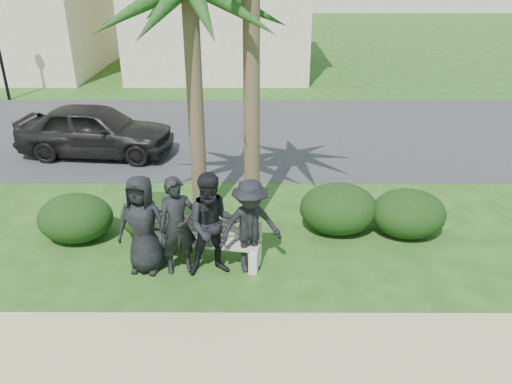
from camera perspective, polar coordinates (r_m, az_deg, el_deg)
ground at (r=8.92m, az=-5.00°, el=-9.56°), size 160.00×160.00×0.00m
footpath at (r=7.52m, az=-6.18°, el=-17.39°), size 30.00×1.60×0.01m
asphalt_street at (r=16.14m, az=-2.66°, el=6.85°), size 160.00×8.00×0.01m
park_bench at (r=9.18m, az=-6.53°, el=-5.91°), size 2.32×0.89×0.78m
man_a at (r=8.84m, az=-12.82°, el=-3.66°), size 0.96×0.71×1.80m
man_b at (r=8.68m, az=-8.96°, el=-3.88°), size 0.75×0.60×1.79m
man_c at (r=8.53m, az=-4.94°, el=-3.81°), size 1.03×0.87×1.90m
man_d at (r=8.63m, az=-0.67°, el=-3.96°), size 1.27×0.96×1.74m
hedge_a at (r=10.66m, az=-19.39°, el=-2.60°), size 1.10×0.91×0.71m
hedge_b at (r=10.40m, az=-19.95°, el=-2.66°), size 1.46×1.21×0.95m
hedge_c at (r=10.08m, az=-11.32°, el=-2.56°), size 1.42×1.17×0.92m
hedge_e at (r=10.20m, az=9.42°, el=-1.72°), size 1.57×1.30×1.03m
hedge_f at (r=10.39m, az=17.03°, el=-2.21°), size 1.48×1.23×0.97m
car_a at (r=14.66m, az=-17.85°, el=6.74°), size 4.42×2.13×1.46m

